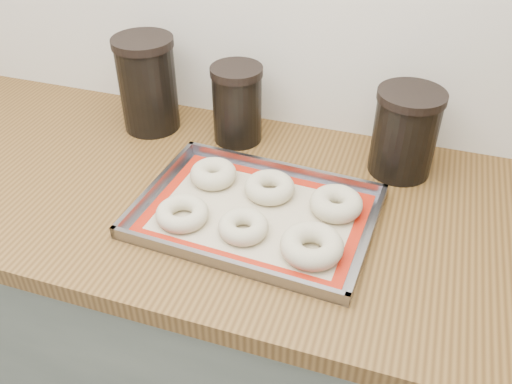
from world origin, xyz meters
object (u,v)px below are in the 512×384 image
(baking_tray, at_px, (256,213))
(bagel_front_mid, at_px, (243,227))
(bagel_front_right, at_px, (312,246))
(bagel_back_right, at_px, (336,204))
(canister_mid, at_px, (237,104))
(bagel_back_mid, at_px, (270,187))
(bagel_front_left, at_px, (182,214))
(canister_left, at_px, (148,84))
(canister_right, at_px, (405,132))
(bagel_back_left, at_px, (213,174))

(baking_tray, xyz_separation_m, bagel_front_mid, (-0.00, -0.06, 0.01))
(baking_tray, distance_m, bagel_front_right, 0.15)
(bagel_back_right, bearing_deg, canister_mid, 143.56)
(bagel_back_mid, height_order, canister_mid, canister_mid)
(bagel_front_left, xyz_separation_m, canister_left, (-0.23, 0.32, 0.09))
(bagel_front_right, relative_size, canister_right, 0.60)
(bagel_back_mid, distance_m, bagel_back_right, 0.14)
(bagel_front_mid, relative_size, canister_right, 0.50)
(bagel_front_right, bearing_deg, bagel_front_mid, 174.07)
(bagel_front_left, xyz_separation_m, bagel_back_right, (0.28, 0.12, 0.00))
(bagel_back_left, xyz_separation_m, canister_right, (0.37, 0.17, 0.07))
(bagel_back_right, distance_m, canister_left, 0.55)
(bagel_front_mid, distance_m, bagel_back_mid, 0.13)
(bagel_front_left, distance_m, canister_left, 0.40)
(bagel_front_mid, distance_m, canister_right, 0.41)
(bagel_back_mid, bearing_deg, canister_right, 36.73)
(canister_mid, bearing_deg, bagel_front_left, -89.45)
(baking_tray, xyz_separation_m, bagel_back_right, (0.15, 0.06, 0.02))
(baking_tray, relative_size, bagel_back_mid, 4.60)
(baking_tray, xyz_separation_m, canister_left, (-0.36, 0.26, 0.11))
(baking_tray, relative_size, bagel_front_right, 4.15)
(bagel_front_mid, height_order, canister_mid, canister_mid)
(bagel_back_mid, relative_size, bagel_back_right, 0.99)
(bagel_front_left, xyz_separation_m, canister_right, (0.38, 0.32, 0.08))
(baking_tray, height_order, canister_mid, canister_mid)
(baking_tray, xyz_separation_m, canister_right, (0.25, 0.25, 0.09))
(bagel_front_mid, bearing_deg, canister_left, 137.90)
(bagel_front_left, distance_m, bagel_front_mid, 0.13)
(canister_left, height_order, canister_right, canister_left)
(bagel_front_right, distance_m, bagel_back_mid, 0.19)
(bagel_back_left, bearing_deg, canister_left, 142.92)
(canister_right, bearing_deg, bagel_front_mid, -129.04)
(bagel_back_left, bearing_deg, bagel_front_left, -93.68)
(bagel_front_mid, height_order, bagel_back_mid, bagel_back_mid)
(baking_tray, distance_m, bagel_front_mid, 0.06)
(bagel_front_right, bearing_deg, canister_right, 70.03)
(canister_right, bearing_deg, canister_mid, 177.97)
(bagel_front_right, height_order, canister_right, canister_right)
(bagel_back_left, bearing_deg, canister_mid, 93.71)
(bagel_front_mid, bearing_deg, canister_right, 50.96)
(canister_left, xyz_separation_m, canister_right, (0.61, -0.00, -0.02))
(baking_tray, bearing_deg, canister_right, 45.23)
(bagel_back_mid, distance_m, canister_mid, 0.25)
(bagel_front_mid, distance_m, canister_left, 0.48)
(bagel_back_right, distance_m, canister_right, 0.23)
(bagel_front_left, height_order, bagel_back_mid, bagel_back_mid)
(bagel_front_mid, distance_m, bagel_front_right, 0.14)
(bagel_front_left, relative_size, bagel_front_mid, 1.08)
(baking_tray, xyz_separation_m, bagel_back_mid, (0.01, 0.07, 0.02))
(canister_left, bearing_deg, bagel_front_right, -34.26)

